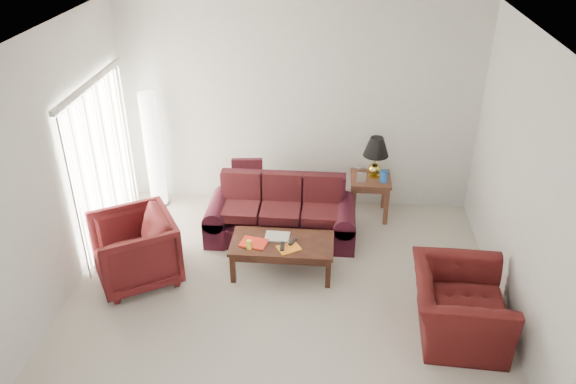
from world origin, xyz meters
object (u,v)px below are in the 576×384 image
Objects in this scene: floor_lamp at (153,150)px; armchair_right at (459,306)px; end_table at (369,196)px; armchair_left at (135,249)px; coffee_table at (282,257)px; sofa at (281,211)px.

armchair_right is (3.95, -2.42, -0.52)m from floor_lamp.
armchair_left reaches higher than end_table.
floor_lamp is (-3.11, 0.05, 0.58)m from end_table.
armchair_right is at bearing -70.54° from end_table.
end_table is at bearing 90.54° from armchair_left.
floor_lamp reaches higher than coffee_table.
coffee_table is (2.00, -1.50, -0.66)m from floor_lamp.
end_table is 3.17m from floor_lamp.
armchair_left is at bearing 83.12° from armchair_right.
end_table is at bearing -0.92° from floor_lamp.
sofa is at bearing 53.31° from armchair_right.
armchair_right is at bearing 49.55° from armchair_left.
coffee_table is at bearing -78.33° from sofa.
floor_lamp is 1.42× the size of coffee_table.
sofa reaches higher than coffee_table.
armchair_right is at bearing -31.46° from floor_lamp.
end_table is 1.83m from coffee_table.
armchair_right reaches higher than coffee_table.
armchair_left is (-1.65, -1.05, 0.02)m from sofa.
end_table is at bearing 34.80° from sofa.
armchair_right is (0.84, -2.37, 0.06)m from end_table.
armchair_left is at bearing -81.82° from floor_lamp.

